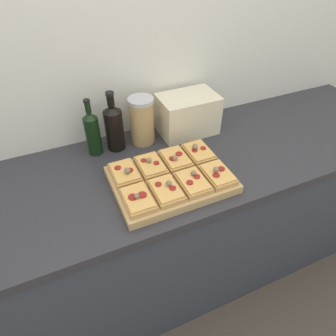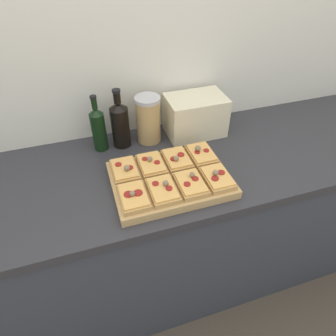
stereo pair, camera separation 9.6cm
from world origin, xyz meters
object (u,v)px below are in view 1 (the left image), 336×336
object	(u,v)px
wine_bottle	(114,126)
cutting_board	(171,180)
grain_jar_tall	(142,121)
olive_oil_bottle	(93,132)
toaster_oven	(188,114)

from	to	relation	value
wine_bottle	cutting_board	bearing A→B (deg)	-67.96
cutting_board	grain_jar_tall	xyz separation A→B (m)	(0.00, 0.33, 0.10)
olive_oil_bottle	toaster_oven	distance (m)	0.46
wine_bottle	toaster_oven	distance (m)	0.37
grain_jar_tall	cutting_board	bearing A→B (deg)	-90.02
grain_jar_tall	olive_oil_bottle	bearing A→B (deg)	180.00
wine_bottle	grain_jar_tall	distance (m)	0.13
cutting_board	wine_bottle	xyz separation A→B (m)	(-0.13, 0.33, 0.10)
cutting_board	grain_jar_tall	world-z (taller)	grain_jar_tall
olive_oil_bottle	grain_jar_tall	xyz separation A→B (m)	(0.23, 0.00, 0.00)
toaster_oven	grain_jar_tall	bearing A→B (deg)	178.30
olive_oil_bottle	grain_jar_tall	size ratio (longest dim) A/B	1.19
wine_bottle	toaster_oven	world-z (taller)	wine_bottle
wine_bottle	grain_jar_tall	xyz separation A→B (m)	(0.13, -0.00, -0.00)
grain_jar_tall	toaster_oven	size ratio (longest dim) A/B	0.75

